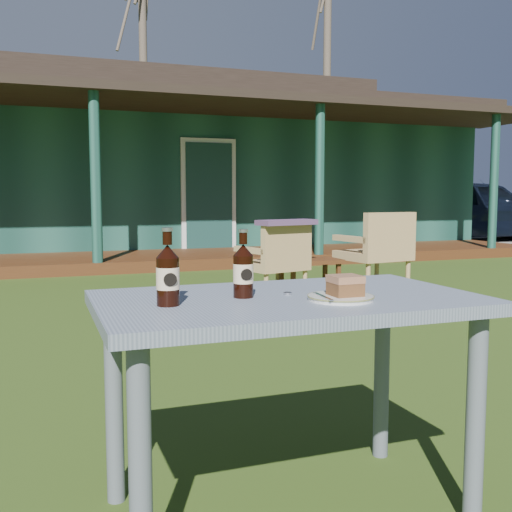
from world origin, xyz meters
name	(u,v)px	position (x,y,z in m)	size (l,w,h in m)	color
ground	(179,376)	(0.00, 0.00, 0.00)	(80.00, 80.00, 0.00)	#334916
pavilion	(74,168)	(0.00, 9.39, 1.61)	(15.80, 8.30, 3.45)	#1C4A3D
tree_mid	(144,92)	(3.00, 18.50, 4.75)	(0.28, 0.28, 9.50)	brown
tree_right	(327,75)	(9.50, 17.00, 5.50)	(0.28, 0.28, 11.00)	brown
car_near	(476,210)	(8.77, 7.90, 0.72)	(1.70, 4.23, 1.44)	black
cafe_table	(288,327)	(0.00, -1.60, 0.62)	(1.20, 0.70, 0.72)	slate
plate	(341,297)	(0.12, -1.72, 0.73)	(0.20, 0.20, 0.01)	silver
cake_slice	(345,285)	(0.13, -1.73, 0.77)	(0.09, 0.09, 0.06)	brown
fork	(323,297)	(0.06, -1.73, 0.74)	(0.01, 0.14, 0.00)	silver
cola_bottle_near	(243,270)	(-0.14, -1.57, 0.81)	(0.06, 0.07, 0.21)	black
cola_bottle_far	(168,275)	(-0.39, -1.63, 0.81)	(0.07, 0.07, 0.23)	black
bottle_cap	(288,294)	(0.01, -1.57, 0.72)	(0.03, 0.03, 0.01)	silver
armchair_left	(277,258)	(1.45, 2.07, 0.43)	(0.69, 0.66, 0.76)	tan
armchair_right	(378,248)	(2.66, 2.17, 0.49)	(0.73, 0.69, 0.87)	tan
floral_throw	(287,222)	(1.49, 1.92, 0.79)	(0.60, 0.22, 0.05)	#5B3D62
side_table	(310,265)	(1.86, 2.17, 0.34)	(0.60, 0.40, 0.40)	#4B2712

